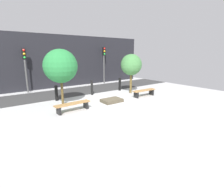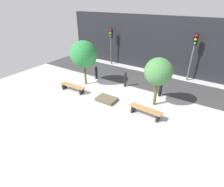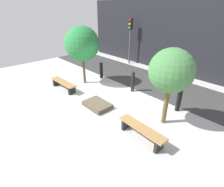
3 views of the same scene
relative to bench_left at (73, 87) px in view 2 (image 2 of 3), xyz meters
name	(u,v)px [view 2 (image 2 of 3)]	position (x,y,z in m)	size (l,w,h in m)	color
ground_plane	(110,98)	(2.67, 0.58, -0.33)	(18.00, 18.00, 0.00)	#B4B4B4
road_strip	(136,78)	(2.67, 4.36, -0.32)	(18.00, 3.06, 0.01)	#373737
building_facade	(151,43)	(2.67, 7.02, 1.92)	(16.20, 0.50, 4.49)	black
bench_left	(73,87)	(0.00, 0.00, 0.00)	(1.92, 0.48, 0.45)	black
bench_right	(145,111)	(5.34, 0.00, 0.01)	(1.84, 0.49, 0.46)	black
planter_bed	(107,99)	(2.67, 0.20, -0.23)	(1.23, 0.85, 0.20)	brown
tree_behind_left_bench	(84,54)	(0.00, 1.37, 1.92)	(1.87, 1.87, 3.19)	#503F1F
tree_behind_right_bench	(158,72)	(5.34, 1.37, 1.78)	(1.55, 1.55, 2.90)	brown
bollard_far_left	(96,73)	(0.08, 2.58, 0.16)	(0.20, 0.20, 0.97)	black
bollard_left	(125,80)	(2.67, 2.58, 0.21)	(0.17, 0.17, 1.07)	black
bollard_center	(160,89)	(5.26, 2.58, 0.18)	(0.20, 0.20, 1.02)	black
traffic_light_west	(111,40)	(-0.87, 6.18, 1.96)	(0.28, 0.27, 3.29)	#4D4D4D
traffic_light_mid_west	(194,49)	(6.21, 6.18, 2.11)	(0.28, 0.27, 3.51)	#545454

